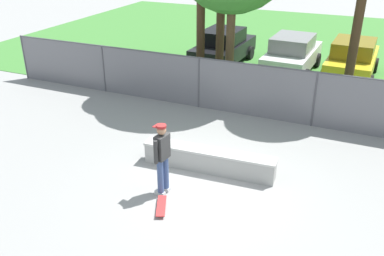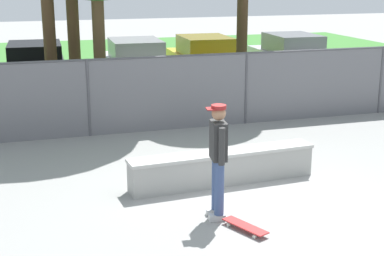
{
  "view_description": "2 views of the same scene",
  "coord_description": "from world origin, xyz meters",
  "px_view_note": "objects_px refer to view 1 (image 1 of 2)",
  "views": [
    {
      "loc": [
        3.35,
        -8.22,
        5.83
      ],
      "look_at": [
        -0.45,
        0.48,
        1.26
      ],
      "focal_mm": 38.87,
      "sensor_mm": 36.0,
      "label": 1
    },
    {
      "loc": [
        -3.52,
        -8.64,
        3.76
      ],
      "look_at": [
        -0.52,
        1.11,
        0.98
      ],
      "focal_mm": 53.29,
      "sensor_mm": 36.0,
      "label": 2
    }
  ],
  "objects_px": {
    "car_black": "(223,47)",
    "car_white": "(292,54)",
    "car_yellow": "(352,59)",
    "concrete_ledge": "(209,160)",
    "skateboard": "(161,206)",
    "skateboarder": "(162,156)"
  },
  "relations": [
    {
      "from": "car_black",
      "to": "car_white",
      "type": "bearing_deg",
      "value": 0.36
    },
    {
      "from": "car_black",
      "to": "car_yellow",
      "type": "xyz_separation_m",
      "value": [
        5.71,
        0.26,
        0.0
      ]
    },
    {
      "from": "concrete_ledge",
      "to": "car_black",
      "type": "relative_size",
      "value": 0.84
    },
    {
      "from": "skateboard",
      "to": "car_yellow",
      "type": "relative_size",
      "value": 0.19
    },
    {
      "from": "skateboard",
      "to": "car_black",
      "type": "relative_size",
      "value": 0.19
    },
    {
      "from": "concrete_ledge",
      "to": "skateboarder",
      "type": "relative_size",
      "value": 1.95
    },
    {
      "from": "skateboarder",
      "to": "car_white",
      "type": "xyz_separation_m",
      "value": [
        0.9,
        10.71,
        -0.19
      ]
    },
    {
      "from": "concrete_ledge",
      "to": "skateboarder",
      "type": "distance_m",
      "value": 1.72
    },
    {
      "from": "car_black",
      "to": "concrete_ledge",
      "type": "bearing_deg",
      "value": -72.44
    },
    {
      "from": "concrete_ledge",
      "to": "car_yellow",
      "type": "distance_m",
      "value": 9.93
    },
    {
      "from": "skateboarder",
      "to": "skateboard",
      "type": "height_order",
      "value": "skateboarder"
    },
    {
      "from": "skateboarder",
      "to": "car_black",
      "type": "bearing_deg",
      "value": 102.22
    },
    {
      "from": "car_white",
      "to": "skateboarder",
      "type": "bearing_deg",
      "value": -94.81
    },
    {
      "from": "concrete_ledge",
      "to": "skateboard",
      "type": "relative_size",
      "value": 4.41
    },
    {
      "from": "concrete_ledge",
      "to": "car_white",
      "type": "relative_size",
      "value": 0.84
    },
    {
      "from": "skateboarder",
      "to": "car_yellow",
      "type": "relative_size",
      "value": 0.43
    },
    {
      "from": "concrete_ledge",
      "to": "skateboarder",
      "type": "height_order",
      "value": "skateboarder"
    },
    {
      "from": "skateboarder",
      "to": "car_yellow",
      "type": "distance_m",
      "value": 11.46
    },
    {
      "from": "skateboard",
      "to": "concrete_ledge",
      "type": "bearing_deg",
      "value": 79.44
    },
    {
      "from": "concrete_ledge",
      "to": "skateboarder",
      "type": "bearing_deg",
      "value": -113.22
    },
    {
      "from": "car_white",
      "to": "car_yellow",
      "type": "bearing_deg",
      "value": 5.44
    },
    {
      "from": "concrete_ledge",
      "to": "car_white",
      "type": "distance_m",
      "value": 9.3
    }
  ]
}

